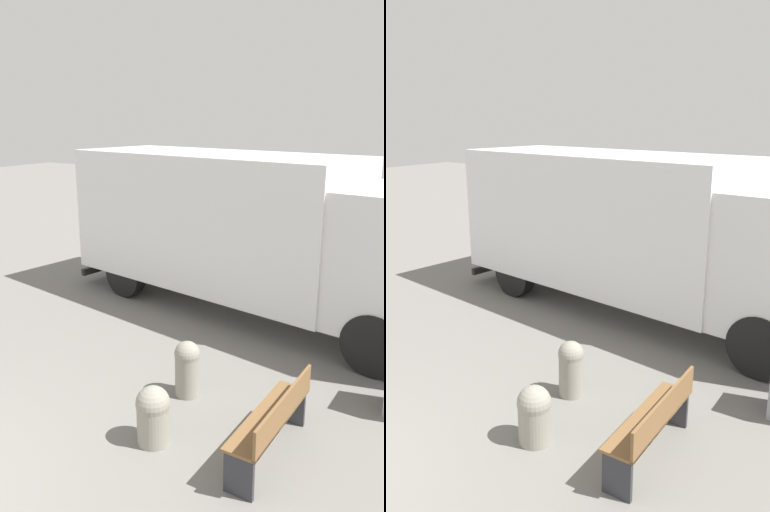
{
  "view_description": "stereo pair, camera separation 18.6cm",
  "coord_description": "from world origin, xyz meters",
  "views": [
    {
      "loc": [
        5.16,
        -1.56,
        3.86
      ],
      "look_at": [
        1.02,
        4.99,
        1.71
      ],
      "focal_mm": 35.0,
      "sensor_mm": 36.0,
      "label": 1
    },
    {
      "loc": [
        5.32,
        -1.46,
        3.86
      ],
      "look_at": [
        1.02,
        4.99,
        1.71
      ],
      "focal_mm": 35.0,
      "sensor_mm": 36.0,
      "label": 2
    }
  ],
  "objects": [
    {
      "name": "bollard_near_bench",
      "position": [
        1.92,
        2.68,
        0.39
      ],
      "size": [
        0.42,
        0.42,
        0.75
      ],
      "color": "gray",
      "rests_on": "ground"
    },
    {
      "name": "bollard_far_bench",
      "position": [
        1.68,
        3.83,
        0.44
      ],
      "size": [
        0.37,
        0.37,
        0.83
      ],
      "color": "gray",
      "rests_on": "ground"
    },
    {
      "name": "delivery_truck",
      "position": [
        0.81,
        7.28,
        1.77
      ],
      "size": [
        8.19,
        3.33,
        3.18
      ],
      "rotation": [
        0.0,
        0.0,
        -0.13
      ],
      "color": "white",
      "rests_on": "ground"
    },
    {
      "name": "park_bench",
      "position": [
        3.28,
        3.2,
        0.5
      ],
      "size": [
        0.42,
        1.66,
        0.86
      ],
      "rotation": [
        0.0,
        0.0,
        1.58
      ],
      "color": "brown",
      "rests_on": "ground"
    }
  ]
}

